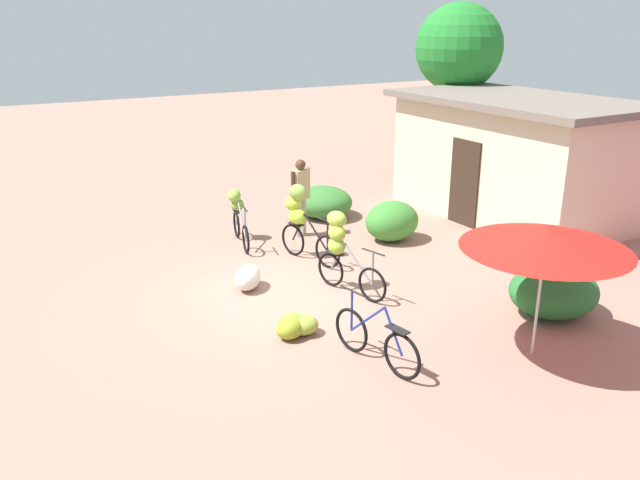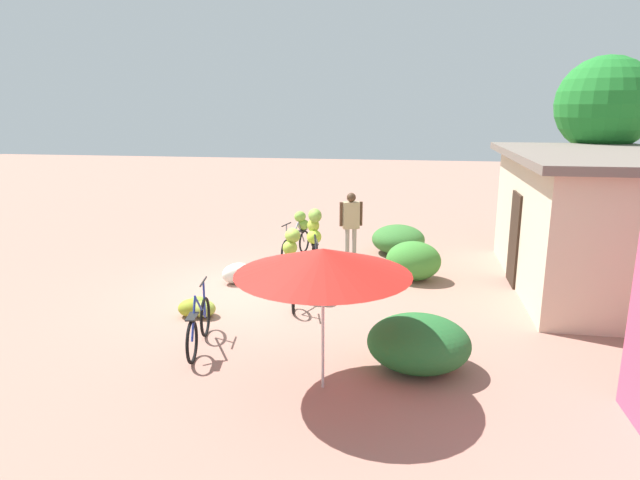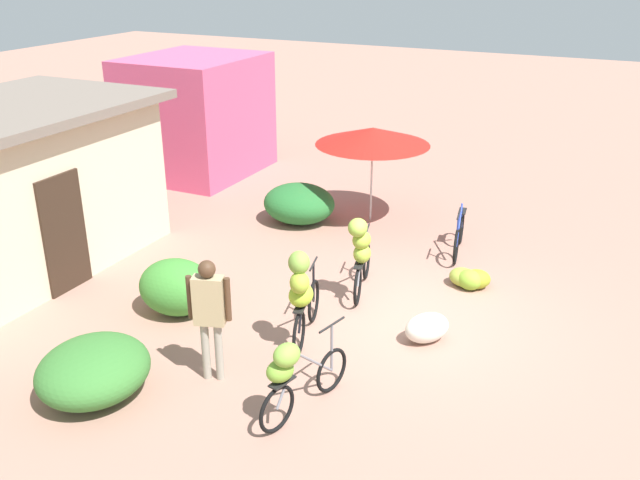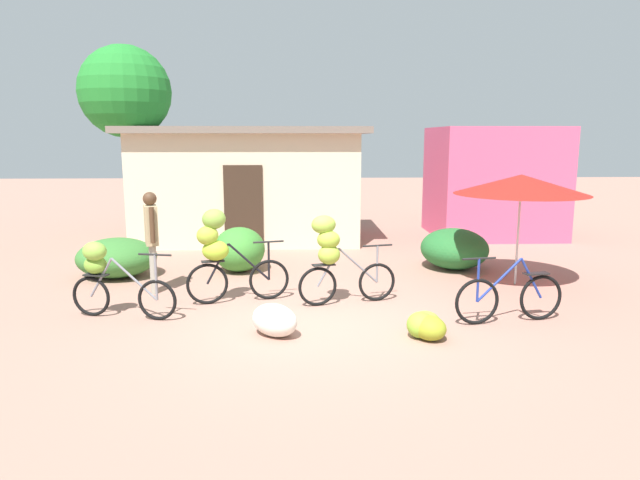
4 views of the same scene
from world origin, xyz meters
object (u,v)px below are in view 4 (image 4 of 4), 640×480
object	(u,v)px
bicycle_leftmost	(107,274)
bicycle_center_loaded	(334,253)
produce_sack	(274,320)
bicycle_by_shop	(509,298)
building_low	(249,183)
banana_pile_on_ground	(425,325)
person_vendor	(151,231)
tree_behind_building	(125,94)
bicycle_near_pile	(221,250)
market_umbrella	(521,184)
shop_pink	(493,182)

from	to	relation	value
bicycle_leftmost	bicycle_center_loaded	world-z (taller)	bicycle_center_loaded
produce_sack	bicycle_by_shop	bearing A→B (deg)	7.67
building_low	bicycle_center_loaded	distance (m)	6.35
banana_pile_on_ground	person_vendor	size ratio (longest dim) A/B	0.49
bicycle_by_shop	banana_pile_on_ground	world-z (taller)	bicycle_by_shop
bicycle_center_loaded	bicycle_by_shop	distance (m)	2.69
tree_behind_building	bicycle_near_pile	size ratio (longest dim) A/B	3.11
market_umbrella	bicycle_by_shop	bearing A→B (deg)	-113.28
shop_pink	produce_sack	bearing A→B (deg)	-125.36
bicycle_leftmost	banana_pile_on_ground	bearing A→B (deg)	-12.79
bicycle_center_loaded	produce_sack	distance (m)	1.79
tree_behind_building	bicycle_near_pile	xyz separation A→B (m)	(3.37, -6.92, -2.91)
market_umbrella	person_vendor	xyz separation A→B (m)	(-6.43, -0.32, -0.74)
tree_behind_building	market_umbrella	bearing A→B (deg)	-34.66
shop_pink	bicycle_leftmost	distance (m)	10.69
market_umbrella	banana_pile_on_ground	world-z (taller)	market_umbrella
tree_behind_building	produce_sack	bearing A→B (deg)	-63.33
bicycle_leftmost	person_vendor	bearing A→B (deg)	77.16
shop_pink	bicycle_leftmost	bearing A→B (deg)	-139.12
bicycle_near_pile	bicycle_center_loaded	bearing A→B (deg)	-5.05
market_umbrella	bicycle_leftmost	size ratio (longest dim) A/B	1.44
bicycle_center_loaded	banana_pile_on_ground	distance (m)	2.03
bicycle_leftmost	building_low	bearing A→B (deg)	76.97
person_vendor	bicycle_leftmost	bearing A→B (deg)	-102.84
building_low	tree_behind_building	bearing A→B (deg)	162.84
tree_behind_building	produce_sack	xyz separation A→B (m)	(4.27, -8.51, -3.56)
bicycle_leftmost	bicycle_near_pile	world-z (taller)	bicycle_near_pile
building_low	banana_pile_on_ground	distance (m)	8.25
building_low	shop_pink	distance (m)	6.55
bicycle_leftmost	person_vendor	distance (m)	1.47
market_umbrella	person_vendor	size ratio (longest dim) A/B	1.36
bicycle_by_shop	banana_pile_on_ground	size ratio (longest dim) A/B	1.95
market_umbrella	banana_pile_on_ground	distance (m)	3.90
building_low	tree_behind_building	xyz separation A→B (m)	(-3.32, 1.03, 2.32)
bicycle_center_loaded	banana_pile_on_ground	bearing A→B (deg)	-53.79
building_low	bicycle_center_loaded	world-z (taller)	building_low
building_low	tree_behind_building	world-z (taller)	tree_behind_building
produce_sack	banana_pile_on_ground	bearing A→B (deg)	-3.28
produce_sack	person_vendor	xyz separation A→B (m)	(-2.16, 2.28, 0.85)
bicycle_leftmost	bicycle_by_shop	xyz separation A→B (m)	(5.81, -0.45, -0.29)
building_low	bicycle_leftmost	bearing A→B (deg)	-103.03
building_low	market_umbrella	size ratio (longest dim) A/B	2.55
shop_pink	bicycle_near_pile	bearing A→B (deg)	-135.87
bicycle_leftmost	bicycle_near_pile	xyz separation A→B (m)	(1.57, 0.68, 0.21)
bicycle_near_pile	banana_pile_on_ground	bearing A→B (deg)	-30.28
building_low	banana_pile_on_ground	world-z (taller)	building_low
tree_behind_building	market_umbrella	xyz separation A→B (m)	(8.54, -5.90, -1.97)
building_low	banana_pile_on_ground	xyz separation A→B (m)	(2.96, -7.59, -1.30)
tree_behind_building	bicycle_near_pile	distance (m)	8.23
tree_behind_building	bicycle_by_shop	world-z (taller)	tree_behind_building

